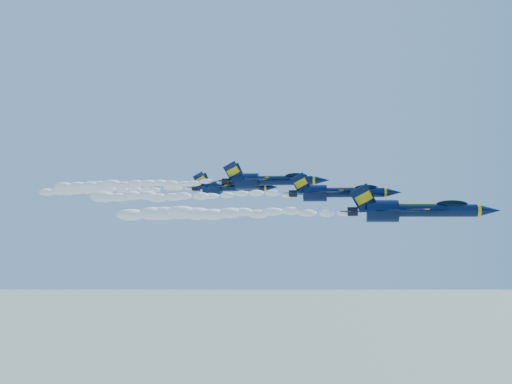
# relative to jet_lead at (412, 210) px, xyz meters

# --- Properties ---
(jet_lead) EXTENTS (19.56, 16.04, 7.27)m
(jet_lead) POSITION_rel_jet_lead_xyz_m (0.00, 0.00, 0.00)
(jet_lead) COLOR #071333
(smoke_trail_jet_lead) EXTENTS (32.18, 2.02, 1.82)m
(smoke_trail_jet_lead) POSITION_rel_jet_lead_xyz_m (-24.45, -0.00, -0.40)
(smoke_trail_jet_lead) COLOR white
(jet_second) EXTENTS (16.74, 13.73, 6.22)m
(jet_second) POSITION_rel_jet_lead_xyz_m (-9.82, 7.71, 2.79)
(jet_second) COLOR #071333
(smoke_trail_jet_second) EXTENTS (32.18, 1.73, 1.56)m
(smoke_trail_jet_second) POSITION_rel_jet_lead_xyz_m (-33.06, 7.71, 2.42)
(smoke_trail_jet_second) COLOR white
(jet_third) EXTENTS (18.99, 15.57, 7.06)m
(jet_third) POSITION_rel_jet_lead_xyz_m (-21.83, 18.57, 5.49)
(jet_third) COLOR #071333
(smoke_trail_jet_third) EXTENTS (32.18, 1.96, 1.77)m
(smoke_trail_jet_third) POSITION_rel_jet_lead_xyz_m (-46.03, 18.57, 5.10)
(smoke_trail_jet_third) COLOR white
(jet_fourth) EXTENTS (16.35, 13.41, 6.08)m
(jet_fourth) POSITION_rel_jet_lead_xyz_m (-29.91, 23.30, 4.63)
(jet_fourth) COLOR #071333
(smoke_trail_jet_fourth) EXTENTS (32.18, 1.69, 1.52)m
(smoke_trail_jet_fourth) POSITION_rel_jet_lead_xyz_m (-52.99, 23.30, 4.26)
(smoke_trail_jet_fourth) COLOR white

